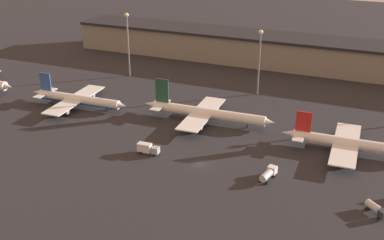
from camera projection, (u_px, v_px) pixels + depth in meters
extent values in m
plane|color=#26262B|center=(201.00, 164.00, 140.88)|extent=(600.00, 600.00, 0.00)
cube|color=gray|center=(282.00, 52.00, 225.94)|extent=(209.62, 20.05, 12.98)
cube|color=black|center=(284.00, 38.00, 223.06)|extent=(209.62, 22.05, 1.20)
cone|color=white|center=(7.00, 87.00, 191.79)|extent=(4.55, 3.66, 3.51)
cylinder|color=white|center=(79.00, 99.00, 180.23)|extent=(33.93, 4.46, 3.31)
cylinder|color=#2D519E|center=(79.00, 101.00, 180.47)|extent=(32.22, 3.91, 2.82)
cone|color=white|center=(121.00, 105.00, 174.44)|extent=(4.08, 3.28, 3.15)
cone|color=white|center=(39.00, 92.00, 185.98)|extent=(5.06, 2.98, 2.82)
cube|color=#2D519E|center=(45.00, 82.00, 182.75)|extent=(4.65, 0.56, 6.92)
cube|color=white|center=(45.00, 93.00, 184.84)|extent=(3.70, 11.52, 0.24)
cube|color=white|center=(75.00, 100.00, 180.95)|extent=(8.36, 31.93, 0.36)
cylinder|color=gray|center=(90.00, 95.00, 188.68)|extent=(3.70, 1.94, 1.82)
cylinder|color=gray|center=(64.00, 111.00, 173.50)|extent=(3.70, 1.94, 1.82)
cylinder|color=black|center=(107.00, 109.00, 177.38)|extent=(0.50, 0.50, 1.49)
cylinder|color=black|center=(77.00, 103.00, 182.89)|extent=(0.50, 0.50, 1.49)
cylinder|color=black|center=(73.00, 106.00, 180.62)|extent=(0.50, 0.50, 1.49)
cylinder|color=white|center=(208.00, 113.00, 167.53)|extent=(41.00, 4.89, 3.50)
cylinder|color=#ADB2B7|center=(208.00, 115.00, 167.78)|extent=(38.94, 4.30, 2.98)
cone|color=white|center=(268.00, 122.00, 160.58)|extent=(4.32, 3.47, 3.33)
cone|color=white|center=(151.00, 104.00, 174.43)|extent=(5.36, 3.16, 2.98)
cube|color=#1E4738|center=(162.00, 91.00, 170.60)|extent=(4.92, 0.57, 8.73)
cube|color=white|center=(160.00, 105.00, 173.14)|extent=(3.89, 11.38, 0.24)
cube|color=white|center=(202.00, 113.00, 168.37)|extent=(8.77, 31.55, 0.36)
cylinder|color=gray|center=(213.00, 108.00, 175.96)|extent=(3.92, 2.06, 1.93)
cylinder|color=gray|center=(197.00, 127.00, 160.97)|extent=(3.92, 2.06, 1.93)
cylinder|color=black|center=(247.00, 126.00, 163.93)|extent=(0.50, 0.50, 1.58)
cylinder|color=black|center=(203.00, 117.00, 170.42)|extent=(0.50, 0.50, 1.58)
cylinder|color=black|center=(201.00, 120.00, 168.02)|extent=(0.50, 0.50, 1.58)
cylinder|color=silver|center=(352.00, 144.00, 146.10)|extent=(35.92, 4.63, 3.41)
cylinder|color=silver|center=(352.00, 145.00, 146.34)|extent=(34.11, 4.06, 2.90)
cone|color=silver|center=(289.00, 133.00, 152.17)|extent=(5.22, 3.07, 2.90)
cube|color=red|center=(304.00, 122.00, 148.95)|extent=(4.79, 0.56, 6.51)
cube|color=silver|center=(300.00, 134.00, 150.99)|extent=(3.79, 11.13, 0.24)
cube|color=silver|center=(346.00, 144.00, 146.85)|extent=(8.54, 30.85, 0.36)
cylinder|color=gray|center=(351.00, 136.00, 154.32)|extent=(3.82, 2.00, 1.88)
cylinder|color=gray|center=(347.00, 161.00, 139.66)|extent=(3.82, 2.00, 1.88)
cylinder|color=black|center=(345.00, 148.00, 148.85)|extent=(0.50, 0.50, 1.54)
cylinder|color=black|center=(345.00, 152.00, 146.52)|extent=(0.50, 0.50, 1.54)
cube|color=#282D38|center=(384.00, 214.00, 115.57)|extent=(2.94, 2.99, 1.77)
cylinder|color=#B7B7BC|center=(373.00, 206.00, 118.31)|extent=(4.23, 4.05, 1.88)
cylinder|color=black|center=(379.00, 218.00, 115.90)|extent=(1.07, 1.05, 0.90)
cylinder|color=black|center=(372.00, 207.00, 120.00)|extent=(1.07, 1.05, 0.90)
cylinder|color=black|center=(367.00, 209.00, 119.28)|extent=(1.07, 1.05, 0.90)
cube|color=#9EA3A8|center=(156.00, 150.00, 145.46)|extent=(2.14, 2.27, 1.97)
cube|color=silver|center=(145.00, 147.00, 146.49)|extent=(4.32, 2.37, 2.63)
cylinder|color=black|center=(156.00, 153.00, 146.74)|extent=(0.92, 0.59, 0.90)
cylinder|color=black|center=(154.00, 155.00, 145.33)|extent=(0.92, 0.59, 0.90)
cylinder|color=black|center=(143.00, 150.00, 148.11)|extent=(0.92, 0.59, 0.90)
cylinder|color=black|center=(141.00, 153.00, 146.71)|extent=(0.92, 0.59, 0.90)
cube|color=white|center=(272.00, 170.00, 134.38)|extent=(2.69, 2.46, 2.18)
cylinder|color=#B7B7BC|center=(266.00, 176.00, 131.56)|extent=(2.97, 4.82, 2.09)
cylinder|color=black|center=(269.00, 174.00, 135.16)|extent=(0.75, 1.00, 0.90)
cylinder|color=black|center=(274.00, 175.00, 134.26)|extent=(0.75, 1.00, 0.90)
cylinder|color=black|center=(261.00, 181.00, 131.68)|extent=(0.75, 1.00, 0.90)
cylinder|color=black|center=(267.00, 183.00, 130.78)|extent=(0.75, 1.00, 0.90)
cylinder|color=slate|center=(128.00, 47.00, 209.00)|extent=(0.70, 0.70, 26.68)
sphere|color=beige|center=(127.00, 15.00, 203.35)|extent=(1.80, 1.80, 1.80)
cylinder|color=slate|center=(259.00, 65.00, 188.76)|extent=(0.70, 0.70, 24.76)
sphere|color=beige|center=(261.00, 32.00, 183.49)|extent=(1.80, 1.80, 1.80)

